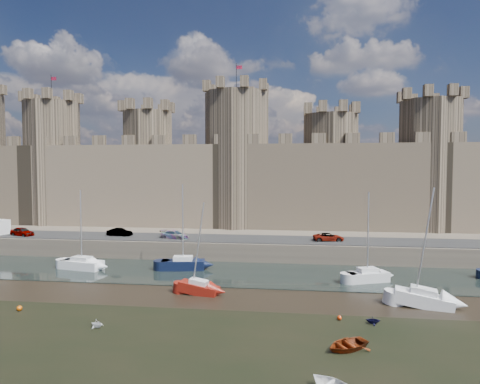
{
  "coord_description": "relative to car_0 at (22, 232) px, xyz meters",
  "views": [
    {
      "loc": [
        12.19,
        -25.5,
        12.48
      ],
      "look_at": [
        6.01,
        22.0,
        9.85
      ],
      "focal_mm": 32.0,
      "sensor_mm": 36.0,
      "label": 1
    }
  ],
  "objects": [
    {
      "name": "buoy_1",
      "position": [
        16.06,
        -23.95,
        -2.92
      ],
      "size": [
        0.48,
        0.48,
        0.48
      ],
      "primitive_type": "sphere",
      "color": "#C35008",
      "rests_on": "ground"
    },
    {
      "name": "buoy_3",
      "position": [
        43.68,
        -22.65,
        -2.97
      ],
      "size": [
        0.39,
        0.39,
        0.39
      ],
      "primitive_type": "sphere",
      "color": "red",
      "rests_on": "ground"
    },
    {
      "name": "castle",
      "position": [
        27.18,
        15.53,
        8.51
      ],
      "size": [
        108.5,
        11.0,
        29.0
      ],
      "color": "#42382B",
      "rests_on": "quay"
    },
    {
      "name": "quay",
      "position": [
        27.82,
        27.53,
        -1.91
      ],
      "size": [
        160.0,
        60.0,
        2.5
      ],
      "primitive_type": "cube",
      "color": "#4C443A",
      "rests_on": "ground"
    },
    {
      "name": "dinghy_4",
      "position": [
        43.62,
        -28.44,
        -2.83
      ],
      "size": [
        3.95,
        3.76,
        0.67
      ],
      "primitive_type": "imported",
      "rotation": [
        1.57,
        0.0,
        5.35
      ],
      "color": "maroon",
      "rests_on": "ground"
    },
    {
      "name": "sailboat_1",
      "position": [
        26.37,
        -7.39,
        -2.34
      ],
      "size": [
        5.48,
        2.8,
        10.48
      ],
      "rotation": [
        0.0,
        0.0,
        0.15
      ],
      "color": "black",
      "rests_on": "ground"
    },
    {
      "name": "sailboat_0",
      "position": [
        13.88,
        -8.75,
        -2.39
      ],
      "size": [
        5.52,
        2.98,
        9.79
      ],
      "rotation": [
        0.0,
        0.0,
        -0.19
      ],
      "color": "white",
      "rests_on": "ground"
    },
    {
      "name": "ground",
      "position": [
        27.82,
        -32.47,
        -3.16
      ],
      "size": [
        160.0,
        160.0,
        0.0
      ],
      "primitive_type": "plane",
      "color": "black",
      "rests_on": "ground"
    },
    {
      "name": "dinghy_7",
      "position": [
        46.25,
        -23.25,
        -2.86
      ],
      "size": [
        1.2,
        1.05,
        0.6
      ],
      "primitive_type": "imported",
      "rotation": [
        1.57,
        0.0,
        1.51
      ],
      "color": "black",
      "rests_on": "ground"
    },
    {
      "name": "car_0",
      "position": [
        0.0,
        0.0,
        0.0
      ],
      "size": [
        4.2,
        2.78,
        1.33
      ],
      "primitive_type": "imported",
      "rotation": [
        0.0,
        0.0,
        1.23
      ],
      "color": "gray",
      "rests_on": "quay"
    },
    {
      "name": "car_3",
      "position": [
        44.57,
        1.21,
        -0.08
      ],
      "size": [
        4.4,
        2.47,
        1.16
      ],
      "primitive_type": "imported",
      "rotation": [
        0.0,
        0.0,
        1.7
      ],
      "color": "gray",
      "rests_on": "quay"
    },
    {
      "name": "dinghy_3",
      "position": [
        24.62,
        -26.83,
        -2.84
      ],
      "size": [
        1.57,
        1.49,
        0.66
      ],
      "primitive_type": "imported",
      "rotation": [
        1.57,
        0.0,
        1.15
      ],
      "color": "white",
      "rests_on": "ground"
    },
    {
      "name": "water_channel",
      "position": [
        27.82,
        -8.47,
        -3.12
      ],
      "size": [
        160.0,
        12.0,
        0.08
      ],
      "primitive_type": "cube",
      "color": "black",
      "rests_on": "ground"
    },
    {
      "name": "sailboat_2",
      "position": [
        47.89,
        -10.32,
        -2.37
      ],
      "size": [
        4.9,
        3.29,
        9.86
      ],
      "rotation": [
        0.0,
        0.0,
        0.36
      ],
      "color": "silver",
      "rests_on": "ground"
    },
    {
      "name": "sailboat_5",
      "position": [
        51.57,
        -18.14,
        -2.39
      ],
      "size": [
        5.33,
        3.01,
        10.85
      ],
      "rotation": [
        0.0,
        0.0,
        -0.22
      ],
      "color": "white",
      "rests_on": "ground"
    },
    {
      "name": "sailboat_4",
      "position": [
        30.52,
        -16.94,
        -2.47
      ],
      "size": [
        4.14,
        2.16,
        9.21
      ],
      "rotation": [
        0.0,
        0.0,
        -0.16
      ],
      "color": "maroon",
      "rests_on": "ground"
    },
    {
      "name": "road",
      "position": [
        27.82,
        1.53,
        -0.61
      ],
      "size": [
        160.0,
        7.0,
        0.1
      ],
      "primitive_type": "cube",
      "color": "black",
      "rests_on": "quay"
    },
    {
      "name": "car_1",
      "position": [
        14.36,
        1.67,
        -0.06
      ],
      "size": [
        3.77,
        1.6,
        1.21
      ],
      "primitive_type": "imported",
      "rotation": [
        0.0,
        0.0,
        1.48
      ],
      "color": "gray",
      "rests_on": "quay"
    },
    {
      "name": "car_2",
      "position": [
        23.05,
        0.52,
        -0.06
      ],
      "size": [
        4.42,
        2.64,
        1.2
      ],
      "primitive_type": "imported",
      "rotation": [
        0.0,
        0.0,
        1.32
      ],
      "color": "gray",
      "rests_on": "quay"
    }
  ]
}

